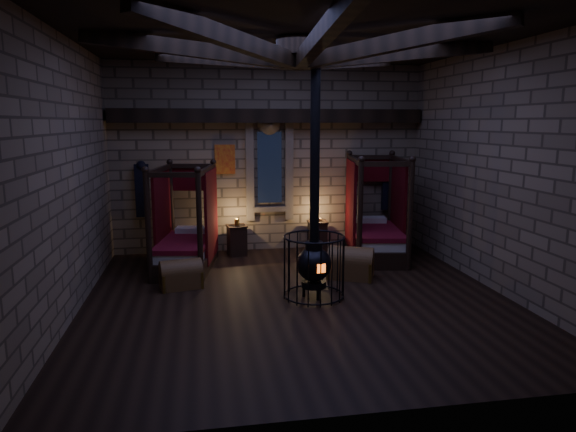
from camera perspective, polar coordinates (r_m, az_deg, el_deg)
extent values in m
cube|color=black|center=(8.71, 1.09, -9.17)|extent=(7.00, 7.00, 0.01)
cube|color=#847054|center=(11.69, -2.10, 6.39)|extent=(7.00, 0.02, 4.20)
cube|color=#847054|center=(4.88, 8.88, 0.63)|extent=(7.00, 0.02, 4.20)
cube|color=#847054|center=(8.33, -23.29, 3.93)|extent=(0.02, 7.00, 4.20)
cube|color=#847054|center=(9.54, 22.34, 4.71)|extent=(0.02, 7.00, 4.20)
cube|color=black|center=(8.30, 1.20, 19.29)|extent=(7.00, 7.00, 0.01)
cube|color=black|center=(11.48, -2.01, 11.06)|extent=(6.86, 0.35, 0.30)
cylinder|color=black|center=(8.28, 1.19, 18.26)|extent=(0.70, 0.70, 0.25)
cube|color=black|center=(11.66, -2.06, 5.39)|extent=(0.55, 0.04, 1.60)
cube|color=maroon|center=(11.56, -7.02, 6.27)|extent=(0.45, 0.03, 0.65)
cube|color=black|center=(11.56, -15.88, 2.72)|extent=(0.30, 0.10, 1.15)
cube|color=black|center=(12.29, 11.10, 3.35)|extent=(0.30, 0.10, 1.15)
cube|color=black|center=(10.55, -11.28, -4.91)|extent=(1.32, 2.08, 0.33)
cube|color=beige|center=(10.49, -11.33, -3.54)|extent=(1.18, 1.91, 0.20)
cube|color=maroon|center=(10.46, -11.35, -2.85)|extent=(1.25, 1.96, 0.09)
cube|color=beige|center=(11.11, -10.65, -1.55)|extent=(0.70, 0.43, 0.13)
cube|color=#54070B|center=(11.19, -10.60, 4.08)|extent=(1.01, 0.22, 0.51)
cylinder|color=black|center=(9.58, -15.27, -1.37)|extent=(0.10, 0.10, 2.04)
cylinder|color=black|center=(11.35, -12.81, 0.54)|extent=(0.10, 0.10, 2.04)
cylinder|color=black|center=(9.38, -9.79, -1.41)|extent=(0.10, 0.10, 2.04)
cylinder|color=black|center=(11.18, -8.17, 0.54)|extent=(0.10, 0.10, 2.04)
cube|color=#54070B|center=(10.73, -13.73, 0.18)|extent=(0.29, 1.38, 1.81)
cube|color=#54070B|center=(10.54, -8.53, 0.18)|extent=(0.29, 1.38, 1.81)
cube|color=black|center=(11.38, 9.66, -3.68)|extent=(1.40, 2.20, 0.35)
cube|color=beige|center=(11.31, 9.71, -2.33)|extent=(1.25, 2.03, 0.22)
cube|color=maroon|center=(11.28, 9.73, -1.64)|extent=(1.32, 2.07, 0.10)
cube|color=beige|center=(11.99, 9.15, -0.43)|extent=(0.74, 0.46, 0.14)
cube|color=#54070B|center=(12.09, 9.11, 5.09)|extent=(1.08, 0.23, 0.54)
cylinder|color=black|center=(10.16, 7.99, -0.09)|extent=(0.11, 0.11, 2.17)
cylinder|color=black|center=(12.09, 6.72, 1.61)|extent=(0.11, 0.11, 2.17)
cylinder|color=black|center=(10.34, 13.41, -0.09)|extent=(0.11, 0.11, 2.17)
cylinder|color=black|center=(12.24, 11.31, 1.59)|extent=(0.11, 0.11, 2.17)
cube|color=#54070B|center=(11.40, 6.97, 1.32)|extent=(0.31, 1.47, 1.92)
cube|color=#54070B|center=(11.57, 12.12, 1.30)|extent=(0.31, 1.47, 1.92)
cube|color=brown|center=(9.41, -11.79, -6.93)|extent=(0.80, 0.58, 0.30)
cylinder|color=brown|center=(9.37, -11.82, -6.05)|extent=(0.80, 0.58, 0.44)
cube|color=olive|center=(9.37, -13.82, -7.10)|extent=(0.14, 0.46, 0.32)
cube|color=olive|center=(9.47, -9.79, -6.75)|extent=(0.14, 0.46, 0.32)
cube|color=brown|center=(9.85, 6.97, -5.85)|extent=(0.98, 0.81, 0.35)
cylinder|color=brown|center=(9.80, 6.99, -4.88)|extent=(0.98, 0.81, 0.51)
cube|color=olive|center=(9.90, 4.72, -5.72)|extent=(0.26, 0.51, 0.37)
cube|color=olive|center=(9.81, 9.24, -5.98)|extent=(0.26, 0.51, 0.37)
cube|color=black|center=(11.43, -5.69, -2.78)|extent=(0.44, 0.42, 0.64)
cube|color=black|center=(11.36, -5.72, -1.12)|extent=(0.48, 0.47, 0.04)
cylinder|color=olive|center=(11.34, -5.73, -0.67)|extent=(0.09, 0.09, 0.15)
cube|color=black|center=(11.72, 3.28, -2.35)|extent=(0.42, 0.40, 0.67)
cube|color=black|center=(11.65, 3.30, -0.66)|extent=(0.46, 0.44, 0.04)
cube|color=brown|center=(11.64, 3.30, -0.38)|extent=(0.18, 0.13, 0.05)
cylinder|color=black|center=(8.73, 2.87, -7.54)|extent=(0.42, 0.42, 0.10)
sphere|color=black|center=(8.63, 2.89, -5.36)|extent=(0.59, 0.59, 0.59)
cylinder|color=black|center=(8.55, 2.91, -3.34)|extent=(0.29, 0.29, 0.15)
cube|color=#FF5914|center=(8.39, 3.73, -5.84)|extent=(0.15, 0.05, 0.15)
cylinder|color=black|center=(8.32, 3.02, 7.48)|extent=(0.16, 0.16, 3.11)
torus|color=black|center=(8.79, 2.86, -8.71)|extent=(1.03, 1.03, 0.03)
torus|color=black|center=(8.51, 2.92, -2.32)|extent=(1.03, 1.03, 0.03)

